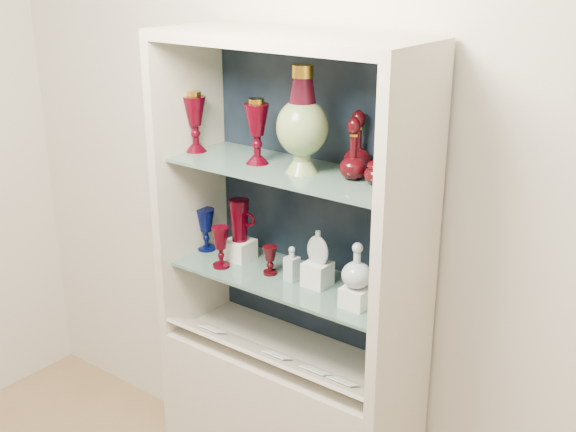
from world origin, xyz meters
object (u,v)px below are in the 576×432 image
Objects in this scene: ruby_decanter_a at (354,145)px; ruby_goblet_tall at (221,247)px; enamel_urn at (302,120)px; clear_round_decanter at (357,267)px; pedestal_lamp_left at (195,122)px; ruby_pitcher at (239,220)px; ruby_decanter_b at (358,139)px; cobalt_goblet at (206,229)px; flat_flask at (318,246)px; pedestal_lamp_right at (257,132)px; ruby_goblet_small at (270,260)px; lidded_bowl at (377,170)px; cameo_medallion at (408,260)px; clear_square_bottle at (292,264)px.

ruby_decanter_a is 0.69m from ruby_goblet_tall.
ruby_goblet_tall is at bearing -167.08° from enamel_urn.
ruby_goblet_tall is 0.59m from clear_round_decanter.
pedestal_lamp_left is 1.39× the size of ruby_pitcher.
ruby_decanter_b is 1.31× the size of cobalt_goblet.
flat_flask is at bearing 164.39° from clear_round_decanter.
pedestal_lamp_right is at bearing -175.74° from flat_flask.
ruby_goblet_tall is (0.17, -0.09, -0.01)m from cobalt_goblet.
ruby_goblet_tall is (-0.13, -0.07, -0.46)m from pedestal_lamp_right.
ruby_goblet_small is 0.41m from clear_round_decanter.
lidded_bowl is 0.90× the size of ruby_goblet_small.
cameo_medallion is at bearing 43.33° from clear_round_decanter.
flat_flask is 0.81× the size of clear_round_decanter.
pedestal_lamp_left is 0.60m from ruby_goblet_small.
cameo_medallion is (0.20, 0.04, -0.38)m from ruby_decanter_a.
ruby_decanter_a is 1.04× the size of ruby_decanter_b.
ruby_decanter_b reaches higher than clear_square_bottle.
ruby_pitcher reaches higher than clear_round_decanter.
pedestal_lamp_right is at bearing -175.26° from lidded_bowl.
lidded_bowl is at bearing 76.57° from clear_round_decanter.
cobalt_goblet reaches higher than ruby_goblet_tall.
ruby_decanter_b is at bearing 26.48° from ruby_goblet_small.
pedestal_lamp_right reaches higher than cameo_medallion.
pedestal_lamp_left is 1.41× the size of ruby_goblet_tall.
ruby_decanter_a is at bearing 1.36° from cobalt_goblet.
ruby_decanter_b is at bearing 41.00° from enamel_urn.
pedestal_lamp_left is 1.86× the size of cameo_medallion.
enamel_urn is at bearing 170.46° from clear_round_decanter.
cameo_medallion is at bearing 11.80° from ruby_goblet_tall.
pedestal_lamp_right reaches higher than clear_square_bottle.
pedestal_lamp_right is 0.38m from ruby_decanter_a.
pedestal_lamp_left is 0.68m from ruby_decanter_a.
pedestal_lamp_left is 0.98× the size of ruby_decanter_a.
ruby_pitcher is at bearing -167.91° from ruby_decanter_b.
ruby_decanter_b reaches higher than cobalt_goblet.
cobalt_goblet is 0.56m from flat_flask.
ruby_pitcher is at bearing 14.08° from pedestal_lamp_left.
clear_round_decanter is 1.26× the size of cameo_medallion.
ruby_decanter_b is at bearing 12.63° from pedestal_lamp_left.
ruby_goblet_small is 0.82× the size of clear_square_bottle.
clear_square_bottle is at bearing 173.35° from clear_round_decanter.
cameo_medallion reaches higher than clear_square_bottle.
pedestal_lamp_left is 0.30m from pedestal_lamp_right.
pedestal_lamp_right reaches higher than clear_round_decanter.
ruby_goblet_tall reaches higher than ruby_goblet_small.
ruby_decanter_a is at bearing -10.21° from ruby_pitcher.
pedestal_lamp_right is 1.44× the size of ruby_goblet_tall.
clear_round_decanter is at bearing -4.59° from pedestal_lamp_right.
cameo_medallion is at bearing 11.09° from ruby_decanter_a.
cameo_medallion reaches higher than flat_flask.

